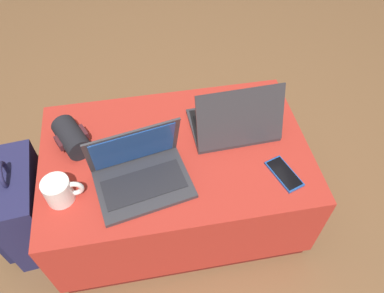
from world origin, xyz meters
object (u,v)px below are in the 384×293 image
Objects in this scene: laptop_far at (235,122)px; cell_phone at (284,174)px; backpack at (24,209)px; coffee_mug at (59,191)px; wrist_brace at (72,137)px; laptop_near at (140,172)px.

cell_phone is at bearing 116.08° from laptop_far.
laptop_far is 0.91m from backpack.
backpack reaches higher than cell_phone.
coffee_mug is (-0.78, 0.04, 0.04)m from cell_phone.
backpack is at bearing -156.22° from wrist_brace.
laptop_near reaches higher than laptop_far.
laptop_far is at bearing 100.01° from cell_phone.
backpack is 0.36m from coffee_mug.
cell_phone is at bearing -18.60° from laptop_near.
coffee_mug reaches higher than cell_phone.
wrist_brace is 1.42× the size of coffee_mug.
laptop_near is at bearing 154.14° from cell_phone.
laptop_far reaches higher than backpack.
laptop_near is at bearing 6.04° from coffee_mug.
wrist_brace is at bearing 141.71° from cell_phone.
cell_phone is at bearing 75.19° from backpack.
laptop_near is 1.07× the size of laptop_far.
laptop_near is at bearing 73.51° from backpack.
coffee_mug is (-0.03, -0.23, 0.00)m from wrist_brace.
cell_phone is (0.13, -0.24, -0.04)m from laptop_far.
laptop_near is 0.51m from cell_phone.
laptop_far is at bearing 89.35° from backpack.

